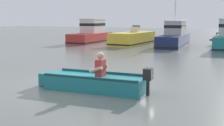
% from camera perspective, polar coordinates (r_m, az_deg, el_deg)
% --- Properties ---
extents(ground_plane, '(120.00, 120.00, 0.00)m').
position_cam_1_polar(ground_plane, '(9.94, -7.35, -4.36)').
color(ground_plane, slate).
extents(rowboat_with_person, '(3.72, 1.32, 1.19)m').
position_cam_1_polar(rowboat_with_person, '(9.30, -3.41, -3.61)').
color(rowboat_with_person, '#1E727A').
rests_on(rowboat_with_person, ground).
extents(moored_boat_red, '(2.23, 5.64, 2.19)m').
position_cam_1_polar(moored_boat_red, '(27.83, -3.98, 5.56)').
color(moored_boat_red, '#B72D28').
rests_on(moored_boat_red, ground).
extents(moored_boat_yellow, '(2.14, 5.58, 1.62)m').
position_cam_1_polar(moored_boat_yellow, '(25.59, 3.98, 4.63)').
color(moored_boat_yellow, gold).
rests_on(moored_boat_yellow, ground).
extents(moored_boat_navy, '(2.43, 6.81, 3.62)m').
position_cam_1_polar(moored_boat_navy, '(24.88, 11.77, 4.96)').
color(moored_boat_navy, '#19234C').
rests_on(moored_boat_navy, ground).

